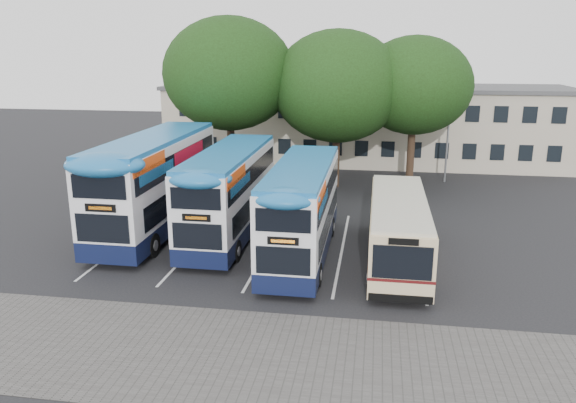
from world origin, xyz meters
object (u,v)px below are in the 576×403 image
(tree_right, at_px, (415,86))
(bus_dd_mid, at_px, (230,189))
(tree_left, at_px, (229,74))
(lamp_post, at_px, (450,110))
(tree_mid, at_px, (338,86))
(bus_dd_right, at_px, (302,206))
(bus_single, at_px, (398,226))
(bus_dd_left, at_px, (156,179))

(tree_right, xyz_separation_m, bus_dd_mid, (-9.40, -12.23, -4.37))
(tree_left, bearing_deg, lamp_post, 12.09)
(tree_mid, xyz_separation_m, bus_dd_mid, (-4.40, -11.21, -4.32))
(tree_right, xyz_separation_m, bus_dd_right, (-5.49, -14.40, -4.45))
(bus_dd_mid, bearing_deg, bus_single, -15.29)
(lamp_post, distance_m, tree_right, 3.44)
(lamp_post, xyz_separation_m, bus_dd_left, (-15.95, -13.42, -2.39))
(tree_left, xyz_separation_m, bus_dd_mid, (2.73, -10.65, -5.10))
(tree_left, height_order, bus_dd_left, tree_left)
(bus_single, bearing_deg, tree_mid, 105.70)
(tree_mid, bearing_deg, bus_dd_mid, -111.45)
(lamp_post, distance_m, tree_left, 15.20)
(tree_right, bearing_deg, tree_left, -172.60)
(bus_dd_right, bearing_deg, lamp_post, 63.29)
(bus_dd_mid, bearing_deg, bus_dd_right, -29.10)
(tree_left, xyz_separation_m, tree_right, (12.13, 1.58, -0.73))
(bus_dd_mid, xyz_separation_m, bus_dd_right, (3.91, -2.17, -0.08))
(bus_dd_left, relative_size, bus_single, 1.21)
(bus_dd_mid, distance_m, bus_single, 8.52)
(lamp_post, xyz_separation_m, tree_right, (-2.55, -1.57, 1.70))
(bus_dd_left, height_order, bus_single, bus_dd_left)
(tree_mid, distance_m, bus_dd_left, 14.30)
(tree_right, bearing_deg, bus_dd_right, -110.86)
(tree_mid, height_order, bus_dd_left, tree_mid)
(tree_mid, xyz_separation_m, bus_dd_left, (-8.41, -10.83, -4.04))
(tree_left, xyz_separation_m, bus_single, (10.92, -12.89, -5.88))
(tree_right, distance_m, bus_dd_left, 18.35)
(lamp_post, xyz_separation_m, tree_left, (-14.68, -3.14, 2.43))
(lamp_post, relative_size, bus_dd_mid, 0.86)
(bus_dd_mid, bearing_deg, tree_right, 52.46)
(bus_dd_right, distance_m, bus_single, 4.33)
(bus_dd_left, distance_m, bus_dd_mid, 4.03)
(bus_dd_right, bearing_deg, tree_left, 117.37)
(tree_right, xyz_separation_m, bus_dd_left, (-13.40, -11.85, -4.08))
(tree_left, relative_size, bus_dd_left, 0.96)
(lamp_post, bearing_deg, tree_left, -167.91)
(lamp_post, height_order, tree_mid, tree_mid)
(bus_dd_left, bearing_deg, tree_right, 41.48)
(tree_left, bearing_deg, bus_dd_right, -62.63)
(tree_mid, distance_m, tree_right, 5.10)
(tree_left, bearing_deg, tree_right, 7.40)
(tree_right, relative_size, bus_dd_mid, 0.95)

